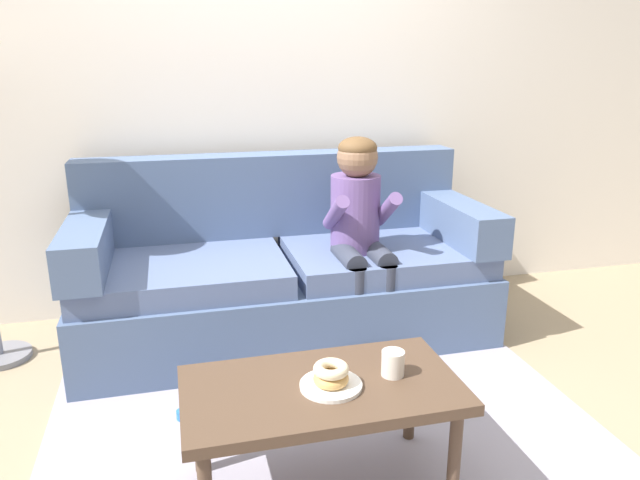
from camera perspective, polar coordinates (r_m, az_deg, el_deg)
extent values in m
plane|color=#9E896B|center=(2.67, -0.12, -16.49)|extent=(10.00, 10.00, 0.00)
cube|color=silver|center=(3.60, -5.81, 15.71)|extent=(8.00, 0.10, 2.80)
cube|color=#9993A3|center=(2.47, 1.38, -19.46)|extent=(2.24, 2.05, 0.01)
cube|color=slate|center=(3.27, -3.31, -6.14)|extent=(2.16, 0.90, 0.38)
cube|color=slate|center=(3.09, -13.11, -3.03)|extent=(1.04, 0.74, 0.12)
cube|color=slate|center=(3.28, 6.10, -1.50)|extent=(1.04, 0.74, 0.12)
cube|color=slate|center=(3.44, -4.59, 4.46)|extent=(2.16, 0.20, 0.46)
cube|color=slate|center=(3.11, -21.46, -0.33)|extent=(0.20, 0.90, 0.22)
cube|color=slate|center=(3.45, 12.79, 2.03)|extent=(0.20, 0.90, 0.22)
cube|color=#4C3828|center=(2.07, 0.17, -14.19)|extent=(0.94, 0.50, 0.04)
cylinder|color=#4C3828|center=(2.16, 12.80, -19.76)|extent=(0.04, 0.04, 0.38)
cylinder|color=#4C3828|center=(2.29, -11.57, -17.33)|extent=(0.04, 0.04, 0.38)
cylinder|color=#4C3828|center=(2.45, 8.67, -14.79)|extent=(0.04, 0.04, 0.38)
cylinder|color=#664C84|center=(3.12, 3.41, 2.61)|extent=(0.26, 0.26, 0.40)
sphere|color=#846047|center=(3.04, 3.62, 7.94)|extent=(0.21, 0.21, 0.21)
ellipsoid|color=brown|center=(3.04, 3.63, 8.82)|extent=(0.20, 0.20, 0.12)
cylinder|color=#333847|center=(3.01, 2.75, -1.66)|extent=(0.11, 0.30, 0.11)
cylinder|color=#333847|center=(2.96, 3.54, -6.78)|extent=(0.09, 0.09, 0.44)
cube|color=black|center=(3.03, 3.75, -11.48)|extent=(0.10, 0.20, 0.06)
cylinder|color=#664C84|center=(2.98, 1.53, 2.63)|extent=(0.07, 0.29, 0.23)
cylinder|color=#333847|center=(3.06, 5.62, -1.42)|extent=(0.11, 0.30, 0.11)
cylinder|color=#333847|center=(3.01, 6.46, -6.45)|extent=(0.09, 0.09, 0.44)
cube|color=black|center=(3.08, 6.64, -11.08)|extent=(0.10, 0.20, 0.06)
cylinder|color=#664C84|center=(3.06, 6.44, 2.92)|extent=(0.07, 0.29, 0.23)
cylinder|color=white|center=(2.04, 1.06, -13.80)|extent=(0.21, 0.21, 0.01)
torus|color=tan|center=(2.03, 1.06, -13.19)|extent=(0.15, 0.15, 0.04)
torus|color=beige|center=(2.01, 1.07, -12.30)|extent=(0.16, 0.16, 0.04)
cylinder|color=silver|center=(2.11, 7.02, -11.68)|extent=(0.08, 0.08, 0.09)
cube|color=blue|center=(2.68, -11.13, -16.01)|extent=(0.16, 0.09, 0.05)
cylinder|color=blue|center=(2.68, -13.02, -16.14)|extent=(0.06, 0.06, 0.05)
cylinder|color=blue|center=(2.68, -9.26, -15.85)|extent=(0.06, 0.06, 0.05)
cylinder|color=slate|center=(3.51, -28.38, -9.78)|extent=(0.30, 0.30, 0.03)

